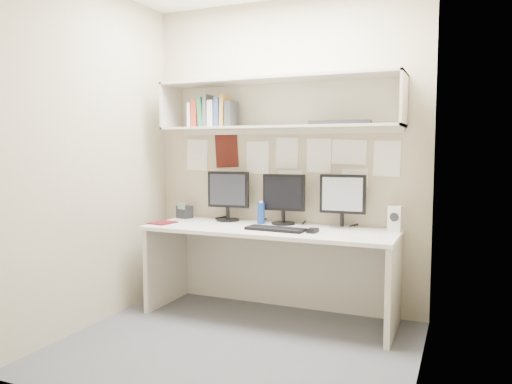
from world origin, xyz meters
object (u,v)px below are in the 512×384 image
at_px(monitor_center, 284,197).
at_px(keyboard, 276,229).
at_px(monitor_left, 228,194).
at_px(desk, 270,272).
at_px(speaker, 395,219).
at_px(monitor_right, 343,198).
at_px(desk_phone, 185,212).
at_px(maroon_notebook, 163,223).

distance_m(monitor_center, keyboard, 0.40).
xyz_separation_m(monitor_center, keyboard, (0.05, -0.33, -0.22)).
xyz_separation_m(monitor_left, monitor_center, (0.51, 0.00, -0.01)).
bearing_deg(desk, speaker, 12.50).
height_order(monitor_center, monitor_right, monitor_right).
height_order(desk, speaker, speaker).
bearing_deg(desk_phone, maroon_notebook, -72.01).
height_order(monitor_right, keyboard, monitor_right).
height_order(monitor_right, desk_phone, monitor_right).
bearing_deg(monitor_right, keyboard, -144.91).
relative_size(monitor_center, monitor_right, 0.98).
height_order(speaker, desk_phone, speaker).
distance_m(desk, desk_phone, 1.02).
xyz_separation_m(desk, speaker, (0.94, 0.21, 0.46)).
relative_size(monitor_left, desk_phone, 2.90).
bearing_deg(keyboard, desk_phone, 166.40).
xyz_separation_m(maroon_notebook, desk_phone, (0.00, 0.35, 0.05)).
height_order(desk, desk_phone, desk_phone).
xyz_separation_m(desk, maroon_notebook, (-0.91, -0.14, 0.37)).
height_order(monitor_left, maroon_notebook, monitor_left).
height_order(monitor_left, speaker, monitor_left).
relative_size(monitor_left, maroon_notebook, 2.10).
bearing_deg(monitor_right, desk, -159.13).
xyz_separation_m(desk, monitor_left, (-0.48, 0.22, 0.60)).
bearing_deg(monitor_left, monitor_center, -5.41).
height_order(desk, keyboard, keyboard).
bearing_deg(monitor_left, desk, -30.17).
distance_m(maroon_notebook, desk_phone, 0.35).
distance_m(monitor_right, speaker, 0.43).
bearing_deg(desk_phone, keyboard, 0.63).
xyz_separation_m(monitor_left, desk_phone, (-0.43, -0.01, -0.18)).
xyz_separation_m(speaker, maroon_notebook, (-1.85, -0.35, -0.09)).
distance_m(monitor_left, desk_phone, 0.47).
bearing_deg(monitor_center, desk, -102.81).
relative_size(monitor_left, monitor_center, 1.03).
xyz_separation_m(desk, keyboard, (0.09, -0.11, 0.38)).
relative_size(speaker, desk_phone, 1.29).
bearing_deg(speaker, monitor_center, -177.61).
xyz_separation_m(monitor_right, maroon_notebook, (-1.44, -0.36, -0.23)).
bearing_deg(desk_phone, monitor_center, 18.93).
bearing_deg(desk, monitor_left, 155.24).
relative_size(monitor_center, keyboard, 0.90).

